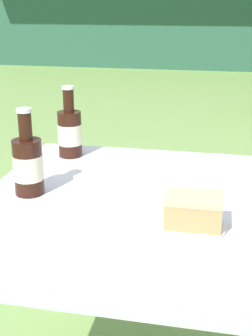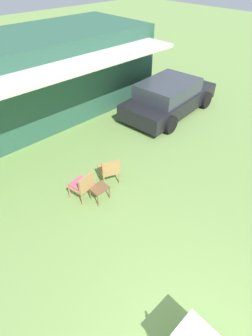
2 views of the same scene
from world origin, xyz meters
The scene contains 5 objects.
patio_table centered at (0.00, 0.00, 0.61)m, with size 0.74×0.88×0.68m.
cake_on_plate centered at (0.20, -0.13, 0.71)m, with size 0.20×0.20×0.08m.
cola_bottle_near centered at (-0.24, 0.32, 0.77)m, with size 0.08×0.08×0.24m.
cola_bottle_far centered at (-0.24, -0.01, 0.77)m, with size 0.08×0.08×0.24m.
fork centered at (0.15, -0.13, 0.68)m, with size 0.17×0.02×0.01m.
Camera 1 is at (0.25, -1.11, 1.18)m, focal length 50.00 mm.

